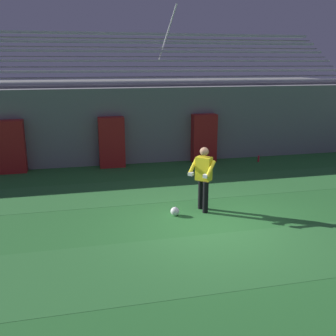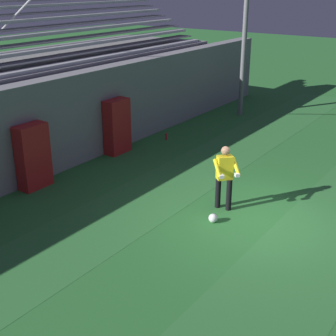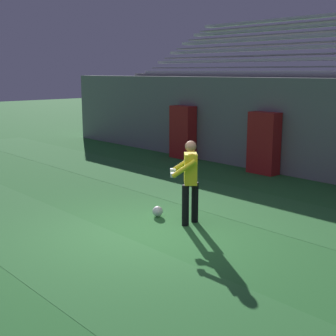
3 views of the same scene
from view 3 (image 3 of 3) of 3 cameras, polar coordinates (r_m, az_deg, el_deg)
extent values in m
plane|color=#2D7533|center=(8.83, -2.56, -8.01)|extent=(80.00, 80.00, 0.00)
cube|color=#337A38|center=(8.00, -11.13, -10.34)|extent=(28.00, 2.24, 0.01)
cube|color=#337A38|center=(10.86, 9.46, -4.36)|extent=(28.00, 2.24, 0.01)
cube|color=gray|center=(13.53, 19.06, 4.36)|extent=(24.00, 0.60, 2.80)
cube|color=#B21E1E|center=(14.05, 11.60, 2.99)|extent=(0.92, 0.44, 1.82)
cube|color=#B21E1E|center=(16.27, 1.82, 4.38)|extent=(0.92, 0.44, 1.82)
cylinder|color=black|center=(9.17, 2.14, -4.57)|extent=(0.20, 0.20, 0.82)
cylinder|color=black|center=(9.39, 3.30, -4.19)|extent=(0.20, 0.20, 0.82)
cube|color=yellow|center=(9.11, 2.77, -0.08)|extent=(0.44, 0.43, 0.60)
sphere|color=#A37556|center=(9.03, 2.80, 2.65)|extent=(0.22, 0.22, 0.22)
cylinder|color=yellow|center=(8.86, 1.96, -0.09)|extent=(0.39, 0.42, 0.37)
cylinder|color=yellow|center=(9.33, 1.82, 0.52)|extent=(0.39, 0.42, 0.37)
cube|color=silver|center=(8.92, 0.66, -0.85)|extent=(0.16, 0.16, 0.08)
cube|color=silver|center=(9.31, 0.60, -0.32)|extent=(0.16, 0.16, 0.08)
sphere|color=white|center=(9.80, -1.28, -5.31)|extent=(0.22, 0.22, 0.22)
camera|label=1|loc=(9.72, -60.05, 10.33)|focal=42.00mm
camera|label=2|loc=(16.01, -39.48, 17.82)|focal=50.00mm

